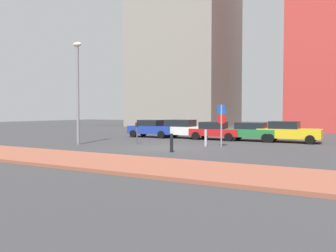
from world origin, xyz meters
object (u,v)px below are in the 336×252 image
Objects in this scene: parked_car_red at (215,130)px; parking_meter at (137,130)px; parking_sign_post at (221,120)px; traffic_bollard_mid at (206,138)px; parked_car_yellow at (288,132)px; parked_car_green at (253,131)px; traffic_bollard_near at (172,143)px; parked_car_white at (183,129)px; street_lamp at (78,84)px; parked_car_blue at (152,128)px.

parked_car_red is 2.69× the size of parking_meter.
parking_sign_post reaches higher than traffic_bollard_mid.
parked_car_yellow reaches higher than parked_car_red.
parked_car_red reaches higher than traffic_bollard_mid.
parked_car_green is at bearing 43.96° from parking_meter.
traffic_bollard_near is at bearing -96.44° from traffic_bollard_mid.
parked_car_red is 1.49× the size of parking_sign_post.
parking_sign_post is at bearing -96.55° from parked_car_green.
traffic_bollard_near is at bearing -67.66° from parked_car_white.
parking_meter is 0.21× the size of street_lamp.
parked_car_white is at bearing 176.78° from parked_car_red.
parking_meter is 1.37× the size of traffic_bollard_mid.
traffic_bollard_near is (0.92, -9.17, -0.23)m from parked_car_red.
parked_car_white is 5.90m from parked_car_green.
parked_car_yellow is at bearing 59.50° from parking_sign_post.
parked_car_white is at bearing 128.07° from traffic_bollard_mid.
parked_car_white reaches higher than parked_car_red.
street_lamp is (-6.86, -8.25, 3.36)m from parked_car_red.
parked_car_blue is 0.95× the size of parked_car_yellow.
parked_car_green is (8.82, 0.40, -0.03)m from parked_car_blue.
parked_car_yellow is (2.58, 0.10, 0.04)m from parked_car_green.
traffic_bollard_near is at bearing -6.75° from street_lamp.
parked_car_blue is 6.29m from parking_meter.
street_lamp is 9.43m from traffic_bollard_mid.
street_lamp is (-9.83, -8.42, 3.35)m from parked_car_green.
parked_car_white is at bearing 134.79° from parking_sign_post.
parked_car_yellow is at bearing 2.26° from parked_car_green.
parked_car_green reaches higher than traffic_bollard_mid.
traffic_bollard_mid reaches higher than traffic_bollard_near.
parked_car_green is at bearing 77.56° from traffic_bollard_near.
parking_sign_post is (2.36, -5.16, 0.95)m from parked_car_red.
parked_car_white is 1.05× the size of parked_car_red.
traffic_bollard_mid is at bearing -106.55° from parked_car_green.
parked_car_green is 2.59m from parked_car_yellow.
parking_sign_post is 5.96m from parking_meter.
parked_car_green is 5.44m from parking_sign_post.
street_lamp is at bearing -161.46° from parking_sign_post.
parking_sign_post reaches higher than parked_car_white.
parked_car_blue is 0.99× the size of parked_car_white.
parking_sign_post is at bearing -65.39° from parked_car_red.
traffic_bollard_near is (3.84, -9.34, -0.30)m from parked_car_white.
parking_meter is (-0.56, -6.23, 0.15)m from parked_car_white.
parking_sign_post is at bearing -45.21° from parked_car_white.
parked_car_green is at bearing 40.56° from street_lamp.
parked_car_green is at bearing -0.02° from parked_car_white.
parking_meter is at bearing -119.85° from parked_car_red.
parked_car_yellow reaches higher than parked_car_green.
parked_car_blue is 1.00× the size of parked_car_green.
street_lamp is at bearing 173.25° from traffic_bollard_near.
parked_car_green is 0.94× the size of parked_car_yellow.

